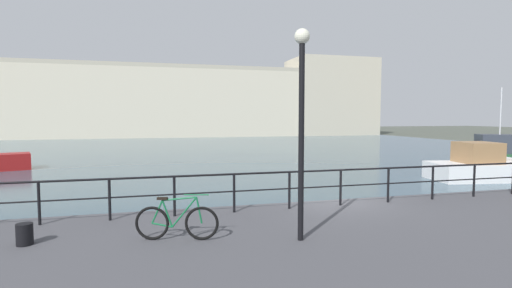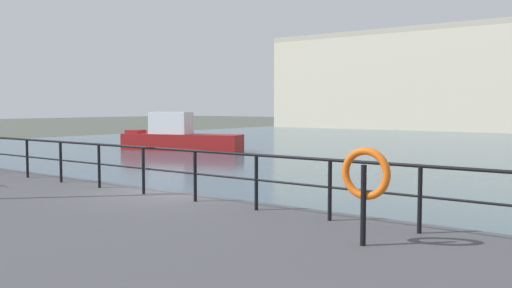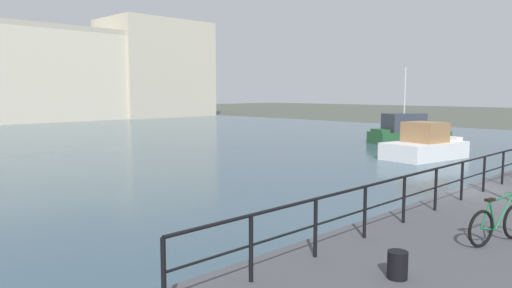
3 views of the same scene
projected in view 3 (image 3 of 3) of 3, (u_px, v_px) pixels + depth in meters
The scene contains 8 objects.
ground_plane at pixel (458, 222), 14.91m from camera, with size 240.00×240.00×0.00m, color #4C5147.
water_basin at pixel (56, 146), 36.17m from camera, with size 80.00×60.00×0.01m, color #385160.
harbor_building at pixel (5, 73), 63.14m from camera, with size 76.73×11.36×15.46m.
moored_cabin_cruiser at pixel (407, 132), 37.87m from camera, with size 6.71×4.80×5.90m.
moored_small_launch at pixel (425, 145), 28.98m from camera, with size 5.55×3.56×2.21m.
quay_railing at pixel (484, 167), 14.08m from camera, with size 22.41×0.07×1.08m.
parked_bicycle at pixel (498, 223), 9.30m from camera, with size 1.72×0.53×0.98m.
mooring_bollard at pixel (398, 265), 7.54m from camera, with size 0.32×0.32×0.44m, color black.
Camera 3 is at (-14.73, -5.88, 4.01)m, focal length 33.74 mm.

